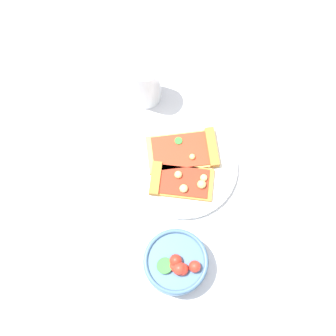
% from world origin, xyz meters
% --- Properties ---
extents(ground_plane, '(2.40, 2.40, 0.00)m').
position_xyz_m(ground_plane, '(0.00, 0.00, 0.00)').
color(ground_plane, silver).
rests_on(ground_plane, ground).
extents(plate, '(0.23, 0.23, 0.01)m').
position_xyz_m(plate, '(-0.03, -0.04, 0.01)').
color(plate, silver).
rests_on(plate, ground_plane).
extents(pizza_slice_near, '(0.12, 0.15, 0.03)m').
position_xyz_m(pizza_slice_near, '(0.01, -0.03, 0.02)').
color(pizza_slice_near, gold).
rests_on(pizza_slice_near, plate).
extents(pizza_slice_far, '(0.16, 0.17, 0.02)m').
position_xyz_m(pizza_slice_far, '(-0.06, -0.05, 0.02)').
color(pizza_slice_far, '#E5B256').
rests_on(pizza_slice_far, plate).
extents(salad_bowl, '(0.13, 0.13, 0.08)m').
position_xyz_m(salad_bowl, '(0.16, 0.05, 0.03)').
color(salad_bowl, '#4C7299').
rests_on(salad_bowl, ground_plane).
extents(soda_glass, '(0.07, 0.07, 0.13)m').
position_xyz_m(soda_glass, '(-0.13, -0.21, 0.06)').
color(soda_glass, silver).
rests_on(soda_glass, ground_plane).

